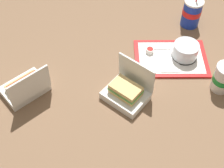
{
  "coord_description": "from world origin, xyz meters",
  "views": [
    {
      "loc": [
        -0.24,
        -0.87,
        1.17
      ],
      "look_at": [
        -0.04,
        0.01,
        0.05
      ],
      "focal_mm": 50.0,
      "sensor_mm": 36.0,
      "label": 1
    }
  ],
  "objects_px": {
    "food_tray": "(171,58)",
    "ketchup_cup": "(150,50)",
    "soda_cup_corner": "(223,78)",
    "cake_container": "(185,51)",
    "clamshell_hotdog_back": "(25,87)",
    "plastic_fork": "(160,48)",
    "clamshell_sandwich_corner": "(127,92)",
    "soda_cup_left": "(192,13)"
  },
  "relations": [
    {
      "from": "food_tray",
      "to": "cake_container",
      "type": "distance_m",
      "value": 0.08
    },
    {
      "from": "ketchup_cup",
      "to": "soda_cup_left",
      "type": "relative_size",
      "value": 0.18
    },
    {
      "from": "food_tray",
      "to": "soda_cup_corner",
      "type": "bearing_deg",
      "value": -53.69
    },
    {
      "from": "clamshell_hotdog_back",
      "to": "clamshell_sandwich_corner",
      "type": "height_order",
      "value": "clamshell_sandwich_corner"
    },
    {
      "from": "food_tray",
      "to": "clamshell_sandwich_corner",
      "type": "bearing_deg",
      "value": -146.21
    },
    {
      "from": "food_tray",
      "to": "plastic_fork",
      "type": "height_order",
      "value": "plastic_fork"
    },
    {
      "from": "plastic_fork",
      "to": "cake_container",
      "type": "bearing_deg",
      "value": -25.78
    },
    {
      "from": "clamshell_hotdog_back",
      "to": "ketchup_cup",
      "type": "bearing_deg",
      "value": 10.58
    },
    {
      "from": "ketchup_cup",
      "to": "soda_cup_corner",
      "type": "height_order",
      "value": "soda_cup_corner"
    },
    {
      "from": "cake_container",
      "to": "plastic_fork",
      "type": "relative_size",
      "value": 1.18
    },
    {
      "from": "food_tray",
      "to": "soda_cup_corner",
      "type": "relative_size",
      "value": 2.03
    },
    {
      "from": "clamshell_hotdog_back",
      "to": "food_tray",
      "type": "bearing_deg",
      "value": 4.67
    },
    {
      "from": "soda_cup_left",
      "to": "cake_container",
      "type": "bearing_deg",
      "value": -116.65
    },
    {
      "from": "soda_cup_corner",
      "to": "plastic_fork",
      "type": "bearing_deg",
      "value": 124.08
    },
    {
      "from": "clamshell_hotdog_back",
      "to": "clamshell_sandwich_corner",
      "type": "relative_size",
      "value": 1.02
    },
    {
      "from": "ketchup_cup",
      "to": "clamshell_hotdog_back",
      "type": "xyz_separation_m",
      "value": [
        -0.64,
        -0.12,
        0.02
      ]
    },
    {
      "from": "clamshell_hotdog_back",
      "to": "clamshell_sandwich_corner",
      "type": "distance_m",
      "value": 0.47
    },
    {
      "from": "cake_container",
      "to": "plastic_fork",
      "type": "xyz_separation_m",
      "value": [
        -0.1,
        0.08,
        -0.04
      ]
    },
    {
      "from": "food_tray",
      "to": "soda_cup_corner",
      "type": "distance_m",
      "value": 0.29
    },
    {
      "from": "plastic_fork",
      "to": "clamshell_sandwich_corner",
      "type": "height_order",
      "value": "clamshell_sandwich_corner"
    },
    {
      "from": "ketchup_cup",
      "to": "cake_container",
      "type": "bearing_deg",
      "value": -21.98
    },
    {
      "from": "food_tray",
      "to": "plastic_fork",
      "type": "bearing_deg",
      "value": 116.29
    },
    {
      "from": "clamshell_sandwich_corner",
      "to": "soda_cup_corner",
      "type": "xyz_separation_m",
      "value": [
        0.45,
        -0.04,
        0.03
      ]
    },
    {
      "from": "ketchup_cup",
      "to": "soda_cup_left",
      "type": "bearing_deg",
      "value": 31.9
    },
    {
      "from": "food_tray",
      "to": "cake_container",
      "type": "xyz_separation_m",
      "value": [
        0.07,
        -0.01,
        0.04
      ]
    },
    {
      "from": "cake_container",
      "to": "clamshell_hotdog_back",
      "type": "distance_m",
      "value": 0.81
    },
    {
      "from": "cake_container",
      "to": "soda_cup_left",
      "type": "distance_m",
      "value": 0.28
    },
    {
      "from": "plastic_fork",
      "to": "soda_cup_corner",
      "type": "xyz_separation_m",
      "value": [
        0.2,
        -0.3,
        0.06
      ]
    },
    {
      "from": "cake_container",
      "to": "ketchup_cup",
      "type": "bearing_deg",
      "value": 158.02
    },
    {
      "from": "cake_container",
      "to": "plastic_fork",
      "type": "distance_m",
      "value": 0.14
    },
    {
      "from": "cake_container",
      "to": "soda_cup_corner",
      "type": "relative_size",
      "value": 0.63
    },
    {
      "from": "clamshell_sandwich_corner",
      "to": "soda_cup_left",
      "type": "distance_m",
      "value": 0.64
    },
    {
      "from": "cake_container",
      "to": "clamshell_hotdog_back",
      "type": "xyz_separation_m",
      "value": [
        -0.8,
        -0.05,
        -0.01
      ]
    },
    {
      "from": "food_tray",
      "to": "clamshell_hotdog_back",
      "type": "height_order",
      "value": "clamshell_hotdog_back"
    },
    {
      "from": "cake_container",
      "to": "soda_cup_left",
      "type": "relative_size",
      "value": 0.59
    },
    {
      "from": "cake_container",
      "to": "clamshell_sandwich_corner",
      "type": "height_order",
      "value": "clamshell_sandwich_corner"
    },
    {
      "from": "food_tray",
      "to": "soda_cup_left",
      "type": "relative_size",
      "value": 1.89
    },
    {
      "from": "food_tray",
      "to": "ketchup_cup",
      "type": "height_order",
      "value": "ketchup_cup"
    },
    {
      "from": "plastic_fork",
      "to": "clamshell_sandwich_corner",
      "type": "relative_size",
      "value": 0.45
    },
    {
      "from": "cake_container",
      "to": "clamshell_sandwich_corner",
      "type": "xyz_separation_m",
      "value": [
        -0.35,
        -0.18,
        -0.01
      ]
    },
    {
      "from": "food_tray",
      "to": "soda_cup_left",
      "type": "height_order",
      "value": "soda_cup_left"
    },
    {
      "from": "food_tray",
      "to": "clamshell_hotdog_back",
      "type": "xyz_separation_m",
      "value": [
        -0.74,
        -0.06,
        0.04
      ]
    }
  ]
}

